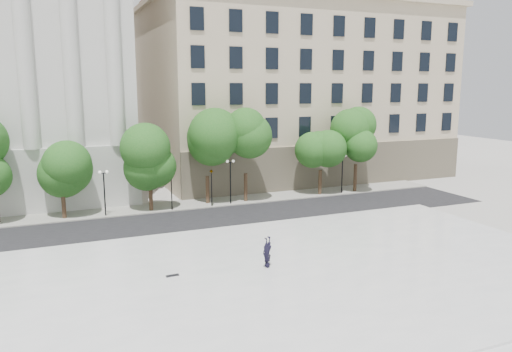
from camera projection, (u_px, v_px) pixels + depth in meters
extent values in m
plane|color=#B1AFA8|center=(268.00, 308.00, 26.21)|extent=(160.00, 160.00, 0.00)
cube|color=white|center=(247.00, 284.00, 28.89)|extent=(44.00, 22.00, 0.45)
cube|color=black|center=(182.00, 223.00, 42.54)|extent=(60.00, 8.00, 0.02)
cube|color=gray|center=(166.00, 207.00, 47.98)|extent=(60.00, 4.00, 0.12)
cube|color=#BFAE91|center=(285.00, 93.00, 67.33)|extent=(36.00, 26.00, 21.00)
cube|color=brown|center=(286.00, 2.00, 65.22)|extent=(34.00, 24.00, 1.40)
cylinder|color=black|center=(172.00, 193.00, 46.20)|extent=(0.10, 0.10, 3.50)
imported|color=black|center=(171.00, 170.00, 45.82)|extent=(0.59, 1.85, 0.73)
cylinder|color=black|center=(212.00, 189.00, 47.68)|extent=(0.10, 0.10, 3.50)
imported|color=black|center=(211.00, 168.00, 47.31)|extent=(0.71, 1.58, 0.62)
imported|color=black|center=(267.00, 263.00, 30.84)|extent=(1.53, 2.04, 0.53)
cube|color=black|center=(172.00, 275.00, 29.43)|extent=(0.77, 0.23, 0.08)
cylinder|color=#382619|center=(64.00, 205.00, 43.46)|extent=(0.36, 0.36, 2.55)
sphere|color=#154C17|center=(61.00, 166.00, 42.85)|extent=(3.91, 3.91, 3.91)
cylinder|color=#382619|center=(151.00, 199.00, 46.21)|extent=(0.36, 0.36, 2.43)
sphere|color=#154C17|center=(150.00, 163.00, 45.62)|extent=(3.84, 3.84, 3.84)
cylinder|color=#382619|center=(208.00, 190.00, 49.03)|extent=(0.36, 0.36, 2.80)
sphere|color=#154C17|center=(207.00, 152.00, 48.35)|extent=(4.34, 4.34, 4.34)
cylinder|color=#382619|center=(246.00, 188.00, 49.91)|extent=(0.36, 0.36, 2.92)
sphere|color=#154C17|center=(246.00, 149.00, 49.20)|extent=(3.79, 3.79, 3.79)
cylinder|color=#382619|center=(320.00, 183.00, 52.99)|extent=(0.36, 0.36, 2.71)
sphere|color=#154C17|center=(321.00, 149.00, 52.34)|extent=(3.98, 3.98, 3.98)
cylinder|color=#382619|center=(355.00, 178.00, 54.60)|extent=(0.36, 0.36, 3.10)
sphere|color=#154C17|center=(357.00, 140.00, 53.85)|extent=(4.15, 4.15, 4.15)
cylinder|color=black|center=(105.00, 195.00, 44.17)|extent=(0.12, 0.12, 3.95)
cube|color=black|center=(103.00, 173.00, 43.81)|extent=(0.60, 0.06, 0.06)
sphere|color=white|center=(100.00, 172.00, 43.68)|extent=(0.28, 0.28, 0.28)
sphere|color=white|center=(107.00, 172.00, 43.91)|extent=(0.28, 0.28, 0.28)
cylinder|color=black|center=(231.00, 184.00, 48.66)|extent=(0.12, 0.12, 4.22)
cube|color=black|center=(230.00, 162.00, 48.28)|extent=(0.60, 0.06, 0.06)
sphere|color=white|center=(227.00, 161.00, 48.15)|extent=(0.28, 0.28, 0.28)
sphere|color=white|center=(233.00, 161.00, 48.38)|extent=(0.28, 0.28, 0.28)
cylinder|color=black|center=(342.00, 176.00, 53.52)|extent=(0.12, 0.12, 4.04)
cube|color=black|center=(343.00, 157.00, 53.16)|extent=(0.60, 0.06, 0.06)
sphere|color=white|center=(340.00, 156.00, 53.03)|extent=(0.28, 0.28, 0.28)
sphere|color=white|center=(345.00, 156.00, 53.26)|extent=(0.28, 0.28, 0.28)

